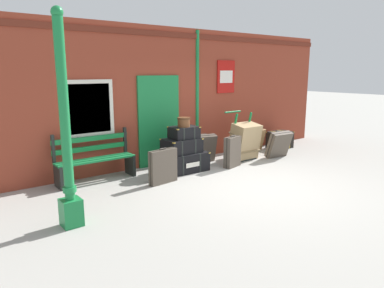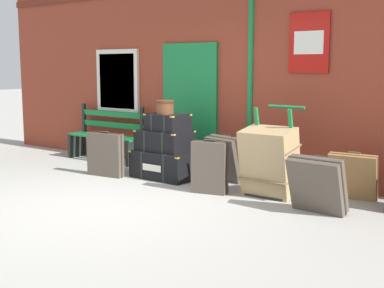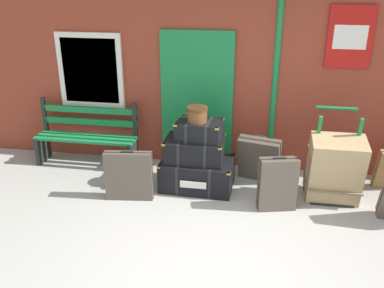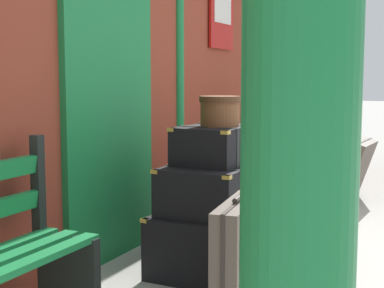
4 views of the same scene
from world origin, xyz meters
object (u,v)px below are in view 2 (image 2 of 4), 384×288
object	(u,v)px
round_hatbox	(165,106)
suitcase_beige	(210,167)
steamer_trunk_base	(166,164)
suitcase_brown	(317,185)
steamer_trunk_middle	(164,141)
suitcase_slate	(353,176)
large_brown_trunk	(269,162)
suitcase_charcoal	(225,158)
porters_trolley	(275,174)
suitcase_olive	(105,155)
steamer_trunk_top	(168,122)
platform_bench	(107,136)

from	to	relation	value
round_hatbox	suitcase_beige	xyz separation A→B (m)	(1.11, -0.39, -0.76)
steamer_trunk_base	suitcase_brown	distance (m)	2.73
steamer_trunk_base	steamer_trunk_middle	bearing A→B (deg)	163.71
suitcase_beige	suitcase_slate	size ratio (longest dim) A/B	1.19
large_brown_trunk	suitcase_charcoal	xyz separation A→B (m)	(-0.98, 0.43, -0.12)
porters_trolley	steamer_trunk_base	bearing A→B (deg)	-176.95
large_brown_trunk	suitcase_olive	world-z (taller)	large_brown_trunk
suitcase_brown	suitcase_slate	xyz separation A→B (m)	(0.11, 0.89, -0.04)
large_brown_trunk	suitcase_slate	bearing A→B (deg)	27.66
steamer_trunk_top	porters_trolley	size ratio (longest dim) A/B	0.54
platform_bench	suitcase_brown	distance (m)	4.65
platform_bench	suitcase_slate	bearing A→B (deg)	-1.22
steamer_trunk_middle	suitcase_beige	bearing A→B (deg)	-20.04
suitcase_slate	suitcase_charcoal	bearing A→B (deg)	-178.05
round_hatbox	suitcase_brown	size ratio (longest dim) A/B	0.41
suitcase_beige	suitcase_slate	xyz separation A→B (m)	(1.69, 0.83, -0.05)
large_brown_trunk	suitcase_charcoal	distance (m)	1.08
steamer_trunk_top	suitcase_beige	distance (m)	1.27
platform_bench	round_hatbox	distance (m)	2.04
suitcase_olive	suitcase_slate	bearing A→B (deg)	13.78
suitcase_charcoal	suitcase_olive	distance (m)	1.90
platform_bench	steamer_trunk_base	world-z (taller)	platform_bench
suitcase_slate	suitcase_olive	world-z (taller)	suitcase_olive
suitcase_beige	steamer_trunk_base	bearing A→B (deg)	159.81
platform_bench	round_hatbox	size ratio (longest dim) A/B	5.65
platform_bench	large_brown_trunk	distance (m)	3.74
suitcase_slate	suitcase_charcoal	size ratio (longest dim) A/B	0.90
suitcase_slate	suitcase_olive	distance (m)	3.76
round_hatbox	large_brown_trunk	distance (m)	1.96
steamer_trunk_base	steamer_trunk_top	bearing A→B (deg)	36.61
round_hatbox	suitcase_beige	bearing A→B (deg)	-19.49
steamer_trunk_top	suitcase_beige	bearing A→B (deg)	-21.27
steamer_trunk_middle	suitcase_charcoal	bearing A→B (deg)	20.73
suitcase_beige	platform_bench	bearing A→B (deg)	162.62
suitcase_slate	suitcase_charcoal	distance (m)	1.93
platform_bench	suitcase_brown	bearing A→B (deg)	-12.33
steamer_trunk_middle	porters_trolley	xyz separation A→B (m)	(1.89, 0.09, -0.31)
platform_bench	steamer_trunk_top	size ratio (longest dim) A/B	2.50
suitcase_olive	platform_bench	bearing A→B (deg)	135.16
suitcase_charcoal	porters_trolley	bearing A→B (deg)	-14.63
platform_bench	steamer_trunk_top	world-z (taller)	platform_bench
steamer_trunk_middle	steamer_trunk_base	bearing A→B (deg)	-16.29
steamer_trunk_middle	round_hatbox	size ratio (longest dim) A/B	2.86
platform_bench	steamer_trunk_middle	bearing A→B (deg)	-15.64
suitcase_beige	suitcase_charcoal	xyz separation A→B (m)	(-0.24, 0.76, -0.01)
steamer_trunk_base	steamer_trunk_top	size ratio (longest dim) A/B	1.62
steamer_trunk_base	suitcase_olive	world-z (taller)	suitcase_olive
porters_trolley	suitcase_beige	size ratio (longest dim) A/B	1.58
platform_bench	suitcase_beige	bearing A→B (deg)	-17.38
large_brown_trunk	steamer_trunk_top	bearing A→B (deg)	177.05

